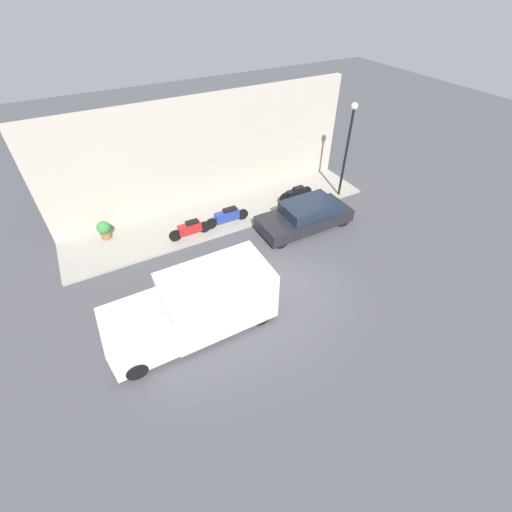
% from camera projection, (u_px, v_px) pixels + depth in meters
% --- Properties ---
extents(ground_plane, '(60.00, 60.00, 0.00)m').
position_uv_depth(ground_plane, '(281.00, 286.00, 13.03)').
color(ground_plane, '#47474C').
extents(sidewalk, '(2.81, 14.65, 0.12)m').
position_uv_depth(sidewalk, '(224.00, 215.00, 16.51)').
color(sidewalk, gray).
rests_on(sidewalk, ground_plane).
extents(building_facade, '(0.30, 14.65, 5.16)m').
position_uv_depth(building_facade, '(206.00, 153.00, 15.89)').
color(building_facade, '#B2A899').
rests_on(building_facade, ground_plane).
extents(parked_car, '(1.81, 4.30, 1.23)m').
position_uv_depth(parked_car, '(306.00, 216.00, 15.54)').
color(parked_car, black).
rests_on(parked_car, ground_plane).
extents(delivery_van, '(2.05, 5.32, 2.03)m').
position_uv_depth(delivery_van, '(194.00, 306.00, 10.92)').
color(delivery_van, silver).
rests_on(delivery_van, ground_plane).
extents(motorcycle_black, '(0.30, 1.88, 0.73)m').
position_uv_depth(motorcycle_black, '(296.00, 193.00, 17.15)').
color(motorcycle_black, black).
rests_on(motorcycle_black, sidewalk).
extents(motorcycle_blue, '(0.30, 2.12, 0.79)m').
position_uv_depth(motorcycle_blue, '(227.00, 216.00, 15.61)').
color(motorcycle_blue, navy).
rests_on(motorcycle_blue, sidewalk).
extents(motorcycle_red, '(0.30, 1.89, 0.77)m').
position_uv_depth(motorcycle_red, '(190.00, 229.00, 14.90)').
color(motorcycle_red, '#B21E1E').
rests_on(motorcycle_red, sidewalk).
extents(streetlamp, '(0.31, 0.31, 4.58)m').
position_uv_depth(streetlamp, '(348.00, 140.00, 15.98)').
color(streetlamp, black).
rests_on(streetlamp, sidewalk).
extents(potted_plant, '(0.57, 0.57, 0.83)m').
position_uv_depth(potted_plant, '(104.00, 229.00, 14.78)').
color(potted_plant, brown).
rests_on(potted_plant, sidewalk).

